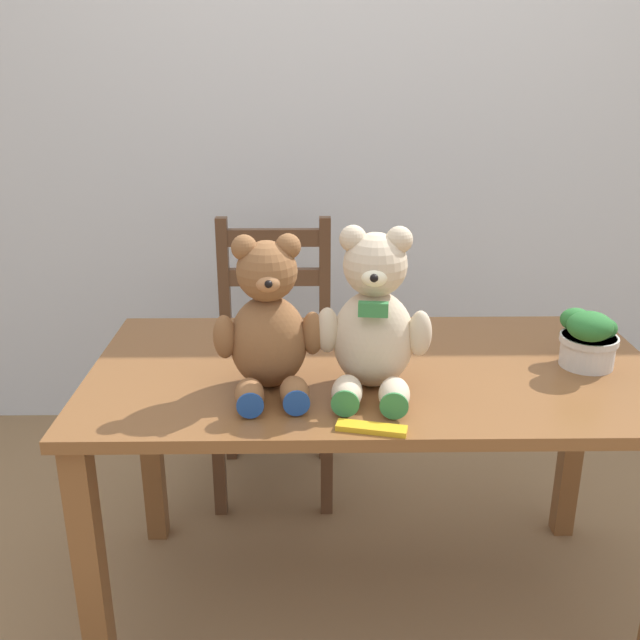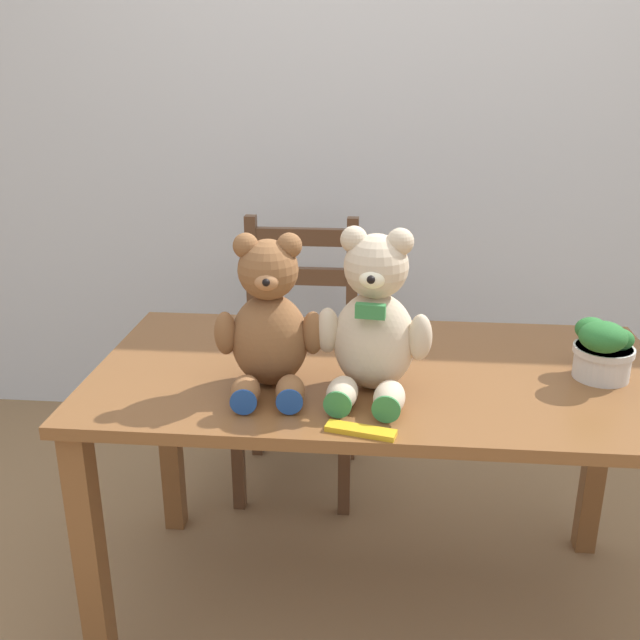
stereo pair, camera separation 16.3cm
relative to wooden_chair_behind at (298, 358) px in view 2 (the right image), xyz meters
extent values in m
cube|color=silver|center=(0.29, 0.51, 0.83)|extent=(8.00, 0.04, 2.60)
cube|color=brown|center=(0.29, -0.67, 0.25)|extent=(1.42, 0.74, 0.03)
cube|color=brown|center=(-0.37, -0.99, -0.12)|extent=(0.06, 0.06, 0.70)
cube|color=brown|center=(-0.37, -0.35, -0.12)|extent=(0.06, 0.06, 0.70)
cube|color=brown|center=(0.95, -0.35, -0.12)|extent=(0.06, 0.06, 0.70)
cube|color=brown|center=(0.00, -0.05, -0.02)|extent=(0.40, 0.40, 0.03)
cube|color=brown|center=(0.18, -0.23, -0.25)|extent=(0.04, 0.04, 0.44)
cube|color=brown|center=(-0.18, -0.23, -0.25)|extent=(0.04, 0.04, 0.44)
cube|color=brown|center=(0.18, 0.13, 0.00)|extent=(0.04, 0.04, 0.95)
cube|color=brown|center=(-0.18, 0.13, 0.00)|extent=(0.04, 0.04, 0.95)
cube|color=brown|center=(0.00, 0.13, 0.41)|extent=(0.32, 0.03, 0.06)
cube|color=brown|center=(0.00, 0.13, 0.26)|extent=(0.32, 0.03, 0.06)
ellipsoid|color=brown|center=(0.03, -0.77, 0.37)|extent=(0.19, 0.17, 0.22)
sphere|color=brown|center=(0.03, -0.77, 0.54)|extent=(0.14, 0.14, 0.14)
sphere|color=brown|center=(0.08, -0.77, 0.60)|extent=(0.06, 0.06, 0.06)
sphere|color=brown|center=(-0.02, -0.78, 0.60)|extent=(0.06, 0.06, 0.06)
ellipsoid|color=#B2794C|center=(0.04, -0.82, 0.53)|extent=(0.06, 0.06, 0.04)
sphere|color=black|center=(0.04, -0.85, 0.54)|extent=(0.02, 0.02, 0.02)
ellipsoid|color=brown|center=(0.13, -0.78, 0.40)|extent=(0.06, 0.06, 0.10)
ellipsoid|color=brown|center=(-0.07, -0.80, 0.40)|extent=(0.06, 0.06, 0.10)
ellipsoid|color=brown|center=(0.09, -0.88, 0.30)|extent=(0.08, 0.12, 0.07)
cylinder|color=#1E4793|center=(0.10, -0.93, 0.30)|extent=(0.06, 0.01, 0.06)
ellipsoid|color=brown|center=(-0.01, -0.89, 0.30)|extent=(0.08, 0.12, 0.07)
cylinder|color=#1E4793|center=(0.00, -0.94, 0.30)|extent=(0.06, 0.01, 0.06)
ellipsoid|color=beige|center=(0.27, -0.77, 0.38)|extent=(0.21, 0.18, 0.23)
sphere|color=beige|center=(0.27, -0.77, 0.56)|extent=(0.15, 0.15, 0.15)
sphere|color=beige|center=(0.32, -0.78, 0.62)|extent=(0.06, 0.06, 0.06)
sphere|color=beige|center=(0.22, -0.77, 0.62)|extent=(0.06, 0.06, 0.06)
ellipsoid|color=white|center=(0.27, -0.83, 0.55)|extent=(0.07, 0.06, 0.05)
sphere|color=black|center=(0.26, -0.85, 0.55)|extent=(0.02, 0.02, 0.02)
ellipsoid|color=beige|center=(0.38, -0.80, 0.40)|extent=(0.06, 0.06, 0.11)
ellipsoid|color=beige|center=(0.17, -0.78, 0.40)|extent=(0.06, 0.06, 0.11)
ellipsoid|color=beige|center=(0.31, -0.90, 0.30)|extent=(0.08, 0.12, 0.07)
cylinder|color=#337F42|center=(0.30, -0.95, 0.30)|extent=(0.06, 0.01, 0.06)
ellipsoid|color=beige|center=(0.21, -0.89, 0.30)|extent=(0.08, 0.12, 0.07)
cylinder|color=#337F42|center=(0.20, -0.94, 0.30)|extent=(0.06, 0.01, 0.06)
cube|color=#337F42|center=(0.26, -0.85, 0.48)|extent=(0.07, 0.03, 0.03)
cylinder|color=beige|center=(0.82, -0.67, 0.30)|extent=(0.13, 0.13, 0.08)
cylinder|color=beige|center=(0.82, -0.67, 0.34)|extent=(0.14, 0.14, 0.02)
ellipsoid|color=#286B2D|center=(0.85, -0.67, 0.36)|extent=(0.07, 0.06, 0.06)
ellipsoid|color=#286B2D|center=(0.80, -0.62, 0.37)|extent=(0.08, 0.07, 0.06)
ellipsoid|color=#286B2D|center=(0.80, -0.71, 0.38)|extent=(0.11, 0.10, 0.07)
cube|color=gold|center=(0.25, -1.00, 0.27)|extent=(0.15, 0.07, 0.01)
camera|label=1|loc=(0.13, -2.31, 0.99)|focal=40.00mm
camera|label=2|loc=(0.29, -2.30, 0.99)|focal=40.00mm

